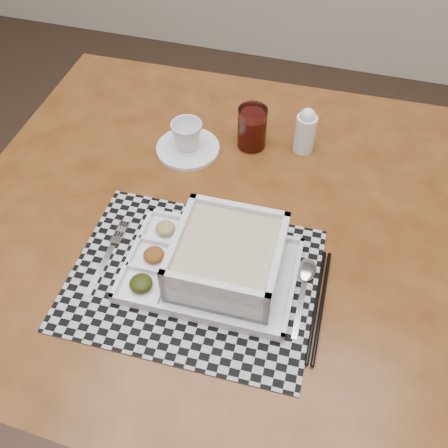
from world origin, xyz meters
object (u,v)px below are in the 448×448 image
(dining_table, at_px, (215,253))
(serving_tray, at_px, (222,261))
(creamer_bottle, at_px, (305,131))
(cup, at_px, (187,136))
(juice_glass, at_px, (252,129))

(dining_table, relative_size, serving_tray, 3.46)
(serving_tray, xyz_separation_m, creamer_bottle, (0.08, 0.40, 0.01))
(dining_table, bearing_deg, cup, 121.44)
(cup, height_order, creamer_bottle, creamer_bottle)
(dining_table, height_order, creamer_bottle, creamer_bottle)
(dining_table, xyz_separation_m, serving_tray, (0.05, -0.10, 0.13))
(dining_table, relative_size, creamer_bottle, 9.82)
(juice_glass, xyz_separation_m, creamer_bottle, (0.12, 0.02, 0.01))
(serving_tray, bearing_deg, juice_glass, 95.80)
(dining_table, xyz_separation_m, cup, (-0.13, 0.21, 0.13))
(serving_tray, distance_m, cup, 0.36)
(juice_glass, bearing_deg, dining_table, -91.69)
(dining_table, distance_m, creamer_bottle, 0.35)
(dining_table, height_order, serving_tray, serving_tray)
(juice_glass, distance_m, creamer_bottle, 0.12)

